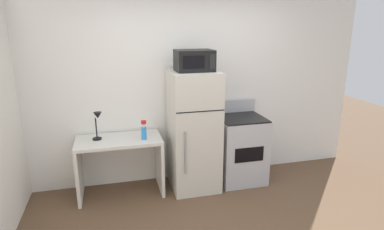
{
  "coord_description": "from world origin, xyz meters",
  "views": [
    {
      "loc": [
        -1.07,
        -2.58,
        2.14
      ],
      "look_at": [
        -0.12,
        1.1,
        1.07
      ],
      "focal_mm": 30.36,
      "sensor_mm": 36.0,
      "label": 1
    }
  ],
  "objects_px": {
    "desk": "(120,156)",
    "desk_lamp": "(97,121)",
    "spray_bottle": "(144,132)",
    "microwave": "(194,61)",
    "oven_range": "(240,148)",
    "refrigerator": "(194,131)"
  },
  "relations": [
    {
      "from": "desk",
      "to": "desk_lamp",
      "type": "height_order",
      "value": "desk_lamp"
    },
    {
      "from": "desk_lamp",
      "to": "spray_bottle",
      "type": "bearing_deg",
      "value": -13.81
    },
    {
      "from": "spray_bottle",
      "to": "microwave",
      "type": "xyz_separation_m",
      "value": [
        0.65,
        0.04,
        0.86
      ]
    },
    {
      "from": "desk_lamp",
      "to": "spray_bottle",
      "type": "distance_m",
      "value": 0.58
    },
    {
      "from": "desk_lamp",
      "to": "oven_range",
      "type": "xyz_separation_m",
      "value": [
        1.88,
        -0.05,
        -0.52
      ]
    },
    {
      "from": "desk_lamp",
      "to": "microwave",
      "type": "height_order",
      "value": "microwave"
    },
    {
      "from": "oven_range",
      "to": "microwave",
      "type": "bearing_deg",
      "value": -176.35
    },
    {
      "from": "desk_lamp",
      "to": "spray_bottle",
      "type": "xyz_separation_m",
      "value": [
        0.55,
        -0.13,
        -0.14
      ]
    },
    {
      "from": "desk",
      "to": "desk_lamp",
      "type": "xyz_separation_m",
      "value": [
        -0.24,
        0.03,
        0.48
      ]
    },
    {
      "from": "spray_bottle",
      "to": "refrigerator",
      "type": "relative_size",
      "value": 0.16
    },
    {
      "from": "refrigerator",
      "to": "desk_lamp",
      "type": "bearing_deg",
      "value": 176.36
    },
    {
      "from": "refrigerator",
      "to": "desk",
      "type": "bearing_deg",
      "value": 177.44
    },
    {
      "from": "desk",
      "to": "spray_bottle",
      "type": "height_order",
      "value": "spray_bottle"
    },
    {
      "from": "oven_range",
      "to": "refrigerator",
      "type": "bearing_deg",
      "value": -178.14
    },
    {
      "from": "microwave",
      "to": "desk",
      "type": "bearing_deg",
      "value": 176.18
    },
    {
      "from": "desk",
      "to": "microwave",
      "type": "xyz_separation_m",
      "value": [
        0.96,
        -0.06,
        1.19
      ]
    },
    {
      "from": "microwave",
      "to": "refrigerator",
      "type": "bearing_deg",
      "value": 90.32
    },
    {
      "from": "desk",
      "to": "oven_range",
      "type": "xyz_separation_m",
      "value": [
        1.64,
        -0.02,
        -0.05
      ]
    },
    {
      "from": "spray_bottle",
      "to": "microwave",
      "type": "distance_m",
      "value": 1.08
    },
    {
      "from": "refrigerator",
      "to": "oven_range",
      "type": "xyz_separation_m",
      "value": [
        0.68,
        0.02,
        -0.32
      ]
    },
    {
      "from": "refrigerator",
      "to": "oven_range",
      "type": "distance_m",
      "value": 0.75
    },
    {
      "from": "microwave",
      "to": "spray_bottle",
      "type": "bearing_deg",
      "value": -176.79
    }
  ]
}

